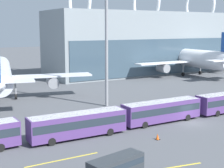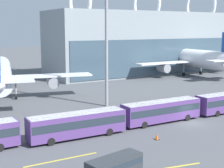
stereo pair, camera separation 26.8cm
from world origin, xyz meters
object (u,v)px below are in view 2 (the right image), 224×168
traffic_cone_2 (157,137)px  shuttle_bus_2 (77,123)px  shuttle_bus_3 (162,110)px  service_van_foreground (115,166)px  airliner_at_gate_near (1,74)px  airliner_at_gate_far (190,58)px

traffic_cone_2 → shuttle_bus_2: bearing=145.5°
shuttle_bus_3 → service_van_foreground: shuttle_bus_3 is taller
airliner_at_gate_near → traffic_cone_2: 38.06m
airliner_at_gate_far → shuttle_bus_3: (-41.03, -38.20, -3.26)m
airliner_at_gate_near → airliner_at_gate_far: airliner_at_gate_near is taller
airliner_at_gate_far → service_van_foreground: bearing=132.7°
shuttle_bus_2 → service_van_foreground: 13.56m
airliner_at_gate_far → traffic_cone_2: bearing=134.2°
shuttle_bus_3 → airliner_at_gate_near: bearing=120.4°
shuttle_bus_2 → shuttle_bus_3: size_ratio=1.00×
airliner_at_gate_far → service_van_foreground: (-57.41, -51.92, -3.87)m
shuttle_bus_2 → service_van_foreground: (-2.19, -13.37, -0.61)m
airliner_at_gate_far → service_van_foreground: size_ratio=6.51×
airliner_at_gate_near → service_van_foreground: bearing=-166.0°
shuttle_bus_2 → shuttle_bus_3: same height
shuttle_bus_3 → service_van_foreground: size_ratio=2.17×
shuttle_bus_2 → traffic_cone_2: (8.58, -5.89, -1.57)m
traffic_cone_2 → service_van_foreground: bearing=-145.2°
airliner_at_gate_far → traffic_cone_2: 64.61m
airliner_at_gate_near → shuttle_bus_2: size_ratio=2.76×
service_van_foreground → traffic_cone_2: 13.14m
shuttle_bus_2 → airliner_at_gate_near: bearing=97.0°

